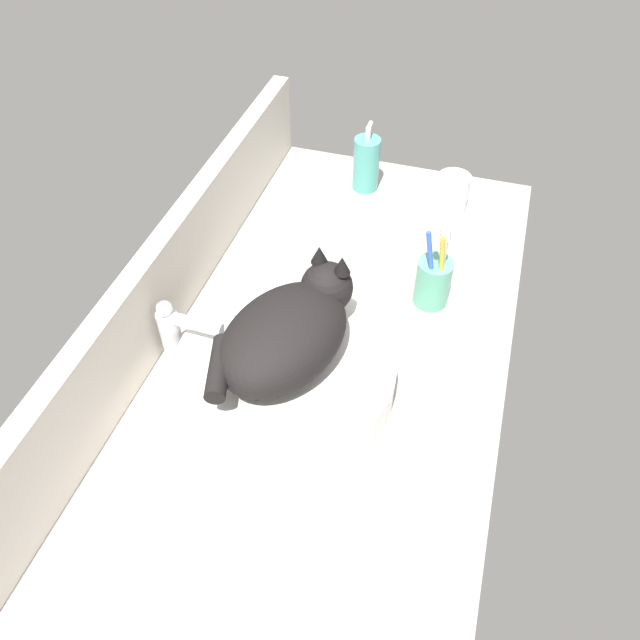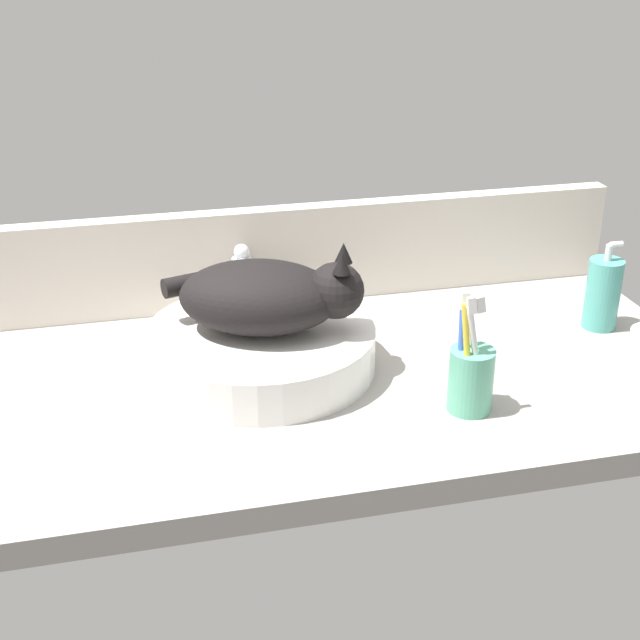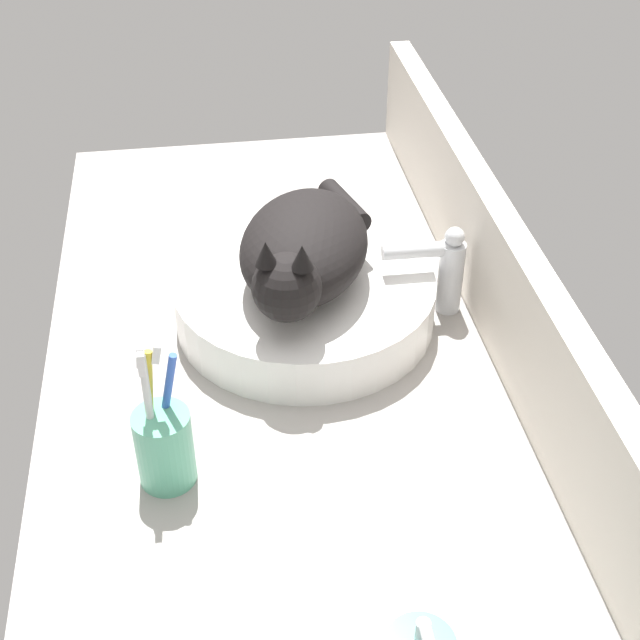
{
  "view_description": "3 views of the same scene",
  "coord_description": "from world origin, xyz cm",
  "px_view_note": "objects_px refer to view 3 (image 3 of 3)",
  "views": [
    {
      "loc": [
        -67.37,
        -20.07,
        85.13
      ],
      "look_at": [
        1.31,
        0.92,
        8.7
      ],
      "focal_mm": 35.0,
      "sensor_mm": 36.0,
      "label": 1
    },
    {
      "loc": [
        -27.34,
        -120.7,
        67.7
      ],
      "look_at": [
        0.89,
        -1.88,
        10.4
      ],
      "focal_mm": 50.0,
      "sensor_mm": 36.0,
      "label": 2
    },
    {
      "loc": [
        92.85,
        -8.47,
        77.56
      ],
      "look_at": [
        4.67,
        4.63,
        8.94
      ],
      "focal_mm": 50.0,
      "sensor_mm": 36.0,
      "label": 3
    }
  ],
  "objects_px": {
    "sink_basin": "(305,300)",
    "cat": "(303,250)",
    "faucet": "(444,267)",
    "toothbrush_cup": "(164,444)"
  },
  "relations": [
    {
      "from": "cat",
      "to": "faucet",
      "type": "distance_m",
      "value": 0.21
    },
    {
      "from": "sink_basin",
      "to": "toothbrush_cup",
      "type": "relative_size",
      "value": 1.95
    },
    {
      "from": "sink_basin",
      "to": "cat",
      "type": "bearing_deg",
      "value": -14.85
    },
    {
      "from": "sink_basin",
      "to": "faucet",
      "type": "xyz_separation_m",
      "value": [
        0.0,
        0.2,
        0.04
      ]
    },
    {
      "from": "faucet",
      "to": "toothbrush_cup",
      "type": "bearing_deg",
      "value": -55.51
    },
    {
      "from": "sink_basin",
      "to": "toothbrush_cup",
      "type": "xyz_separation_m",
      "value": [
        0.27,
        -0.2,
        0.02
      ]
    },
    {
      "from": "faucet",
      "to": "toothbrush_cup",
      "type": "xyz_separation_m",
      "value": [
        0.27,
        -0.39,
        -0.02
      ]
    },
    {
      "from": "sink_basin",
      "to": "faucet",
      "type": "bearing_deg",
      "value": 88.84
    },
    {
      "from": "sink_basin",
      "to": "cat",
      "type": "distance_m",
      "value": 0.09
    },
    {
      "from": "cat",
      "to": "faucet",
      "type": "xyz_separation_m",
      "value": [
        -0.01,
        0.2,
        -0.05
      ]
    }
  ]
}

